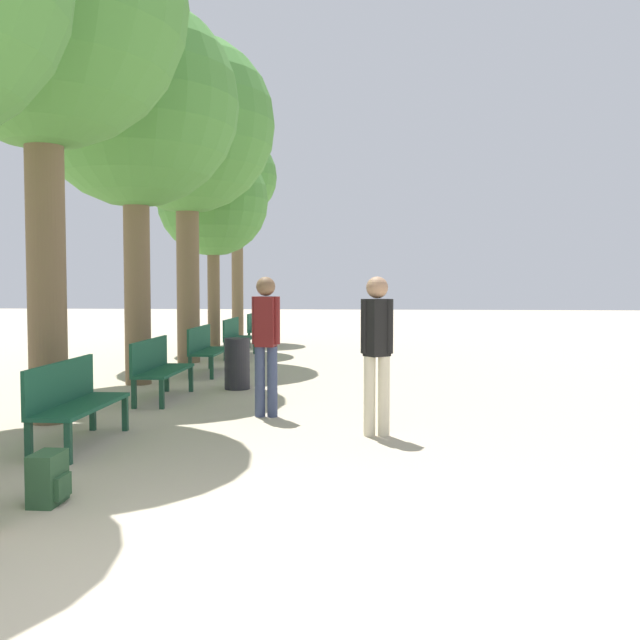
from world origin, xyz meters
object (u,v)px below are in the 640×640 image
bench_row_2 (158,365)px  tree_row_4 (213,202)px  tree_row_5 (237,180)px  pedestrian_near (266,337)px  bench_row_4 (236,335)px  bench_row_1 (72,398)px  trash_bin (237,364)px  pedestrian_mid (377,345)px  bench_row_3 (206,347)px  bench_row_5 (258,327)px  tree_row_2 (135,105)px  tree_row_3 (187,126)px  tree_row_1 (41,6)px  backpack (48,479)px

bench_row_2 → tree_row_4: (-0.81, 7.09, 3.13)m
tree_row_5 → pedestrian_near: tree_row_5 is taller
bench_row_2 → pedestrian_near: (1.76, -1.18, 0.51)m
bench_row_4 → tree_row_5: 5.97m
bench_row_1 → trash_bin: (0.94, 4.00, -0.10)m
bench_row_2 → pedestrian_mid: size_ratio=0.91×
bench_row_3 → pedestrian_near: 4.48m
bench_row_1 → bench_row_4: same height
bench_row_3 → bench_row_5: same height
bench_row_5 → pedestrian_near: pedestrian_near is taller
bench_row_1 → tree_row_2: tree_row_2 is taller
tree_row_3 → bench_row_4: bearing=53.4°
bench_row_1 → tree_row_1: tree_row_1 is taller
bench_row_3 → bench_row_5: size_ratio=1.00×
bench_row_5 → pedestrian_mid: 11.36m
pedestrian_mid → bench_row_4: bearing=111.4°
tree_row_4 → tree_row_5: (0.00, 3.01, 0.95)m
tree_row_2 → tree_row_4: 5.65m
bench_row_4 → pedestrian_mid: pedestrian_mid is taller
tree_row_5 → pedestrian_mid: tree_row_5 is taller
tree_row_5 → trash_bin: bearing=-79.0°
bench_row_4 → pedestrian_near: (1.76, -6.99, 0.51)m
bench_row_2 → pedestrian_mid: 3.87m
bench_row_1 → tree_row_3: 8.85m
tree_row_1 → tree_row_3: 6.45m
tree_row_5 → pedestrian_mid: bearing=-72.2°
bench_row_5 → pedestrian_near: (1.76, -9.89, 0.51)m
bench_row_2 → tree_row_5: (-0.81, 10.09, 4.08)m
tree_row_2 → tree_row_1: bearing=-90.0°
tree_row_1 → trash_bin: tree_row_1 is taller
tree_row_2 → trash_bin: size_ratio=7.81×
bench_row_5 → tree_row_3: bearing=-101.4°
tree_row_2 → pedestrian_near: tree_row_2 is taller
bench_row_4 → tree_row_4: tree_row_4 is taller
tree_row_1 → tree_row_4: size_ratio=1.34×
trash_bin → bench_row_4: bearing=101.3°
tree_row_2 → tree_row_3: 3.22m
bench_row_5 → backpack: 13.54m
tree_row_3 → tree_row_4: 2.70m
pedestrian_mid → trash_bin: bearing=123.8°
bench_row_5 → tree_row_4: 3.62m
trash_bin → tree_row_4: bearing=106.3°
trash_bin → tree_row_2: bearing=166.3°
tree_row_3 → tree_row_5: tree_row_3 is taller
backpack → pedestrian_near: bearing=72.9°
backpack → trash_bin: 5.92m
tree_row_5 → backpack: 15.60m
bench_row_2 → tree_row_5: 10.92m
bench_row_3 → tree_row_1: tree_row_1 is taller
bench_row_3 → tree_row_2: 4.38m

